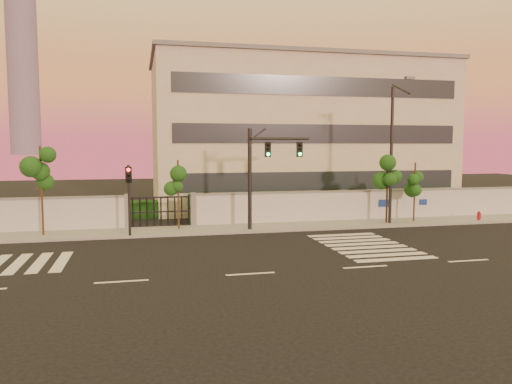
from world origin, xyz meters
TOP-DOWN VIEW (x-y plane):
  - ground at (0.00, 0.00)m, footprint 120.00×120.00m
  - sidewalk at (0.00, 10.50)m, footprint 60.00×3.00m
  - perimeter_wall at (0.10, 12.00)m, footprint 60.00×0.36m
  - hedge_row at (1.17, 14.74)m, footprint 41.00×4.25m
  - institutional_building at (9.00, 21.99)m, footprint 24.40×12.40m
  - distant_skyscraper at (-65.00, 280.00)m, footprint 16.00×16.00m
  - road_markings at (-1.58, 3.76)m, footprint 57.00×7.62m
  - street_tree_c at (-9.54, 10.40)m, footprint 1.45×1.15m
  - street_tree_d at (-2.00, 10.70)m, footprint 1.30×1.04m
  - street_tree_e at (11.37, 10.21)m, footprint 1.51×1.20m
  - street_tree_f at (13.46, 10.39)m, footprint 1.37×1.09m
  - traffic_signal_main at (2.90, 9.66)m, footprint 3.88×0.67m
  - traffic_signal_secondary at (-4.84, 9.14)m, footprint 0.32×0.32m
  - streetlight_east at (11.45, 9.75)m, footprint 0.55×2.22m
  - fire_hydrant at (17.90, 9.70)m, footprint 0.30×0.28m

SIDE VIEW (x-z plane):
  - ground at x=0.00m, z-range 0.00..0.00m
  - road_markings at x=-1.58m, z-range 0.00..0.02m
  - sidewalk at x=0.00m, z-range 0.00..0.15m
  - fire_hydrant at x=17.90m, z-range 0.00..0.76m
  - hedge_row at x=1.17m, z-range -0.08..1.72m
  - perimeter_wall at x=0.10m, z-range -0.03..2.17m
  - traffic_signal_secondary at x=-4.84m, z-range 0.55..4.62m
  - street_tree_f at x=13.46m, z-range 0.95..4.99m
  - street_tree_d at x=-2.00m, z-range 1.01..5.30m
  - street_tree_e at x=11.37m, z-range 1.07..5.58m
  - street_tree_c at x=-9.54m, z-range 1.20..6.31m
  - traffic_signal_main at x=2.90m, z-range 0.81..6.96m
  - streetlight_east at x=11.45m, z-range 0.37..9.58m
  - institutional_building at x=9.00m, z-range 0.03..12.28m
  - distant_skyscraper at x=-65.00m, z-range 2.98..120.98m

